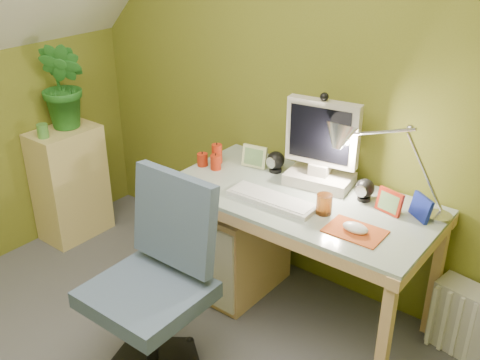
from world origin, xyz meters
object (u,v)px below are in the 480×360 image
Objects in this scene: potted_plant at (64,86)px; task_chair at (147,291)px; desk at (298,257)px; monitor at (322,140)px; side_ledge at (70,183)px; radiator at (471,323)px; desk_lamp at (408,148)px.

task_chair is at bearing -25.24° from potted_plant.
desk is 0.64m from monitor.
monitor is 0.49× the size of task_chair.
desk is at bearing 7.94° from side_ledge.
radiator is at bearing 11.25° from side_ledge.
radiator is (1.14, 1.10, -0.32)m from task_chair.
desk_lamp is 0.64× the size of task_chair.
radiator is at bearing 43.31° from task_chair.
desk_lamp is (0.45, 0.18, 0.69)m from desk.
potted_plant reaches higher than task_chair.
task_chair is (-0.27, -0.83, 0.14)m from desk.
desk is 1.68m from side_ledge.
task_chair is at bearing -127.19° from radiator.
potted_plant is (-1.65, -0.18, 0.68)m from desk.
side_ledge is at bearing 156.02° from task_chair.
side_ledge is 1.52m from task_chair.
side_ledge is at bearing -175.73° from monitor.
side_ledge reaches higher than desk.
side_ledge is at bearing -159.96° from radiator.
side_ledge is 2.03× the size of radiator.
desk_lamp reaches higher than potted_plant.
radiator is at bearing 10.21° from potted_plant.
desk_lamp is 0.97m from radiator.
monitor is at bearing -165.25° from radiator.
desk is 1.79× the size of side_ledge.
desk is 2.12× the size of desk_lamp.
task_chair is 1.61m from radiator.
desk reaches higher than radiator.
desk_lamp reaches higher than radiator.
potted_plant is 1.61m from task_chair.
potted_plant is (-1.65, -0.36, 0.07)m from monitor.
potted_plant reaches higher than monitor.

